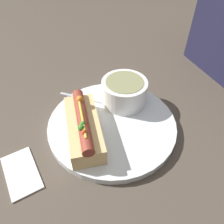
{
  "coord_description": "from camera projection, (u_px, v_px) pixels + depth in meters",
  "views": [
    {
      "loc": [
        0.3,
        -0.12,
        0.37
      ],
      "look_at": [
        0.0,
        0.0,
        0.05
      ],
      "focal_mm": 35.0,
      "sensor_mm": 36.0,
      "label": 1
    }
  ],
  "objects": [
    {
      "name": "napkin",
      "position": [
        21.0,
        172.0,
        0.4
      ],
      "size": [
        0.11,
        0.07,
        0.01
      ],
      "rotation": [
        0.0,
        0.0,
        0.16
      ],
      "color": "white",
      "rests_on": "ground_plane"
    },
    {
      "name": "hot_dog",
      "position": [
        83.0,
        126.0,
        0.44
      ],
      "size": [
        0.17,
        0.09,
        0.06
      ],
      "rotation": [
        0.0,
        0.0,
        -0.15
      ],
      "color": "#E5C17F",
      "rests_on": "dinner_plate"
    },
    {
      "name": "soup_bowl",
      "position": [
        124.0,
        91.0,
        0.5
      ],
      "size": [
        0.11,
        0.11,
        0.06
      ],
      "color": "white",
      "rests_on": "dinner_plate"
    },
    {
      "name": "spoon",
      "position": [
        105.0,
        102.0,
        0.52
      ],
      "size": [
        0.11,
        0.13,
        0.01
      ],
      "rotation": [
        0.0,
        0.0,
        0.89
      ],
      "color": "#B7B7BC",
      "rests_on": "dinner_plate"
    },
    {
      "name": "ground_plane",
      "position": [
        112.0,
        127.0,
        0.49
      ],
      "size": [
        4.0,
        4.0,
        0.0
      ],
      "primitive_type": "plane",
      "color": "#4C4238"
    },
    {
      "name": "dinner_plate",
      "position": [
        112.0,
        124.0,
        0.48
      ],
      "size": [
        0.28,
        0.28,
        0.02
      ],
      "color": "white",
      "rests_on": "ground_plane"
    }
  ]
}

